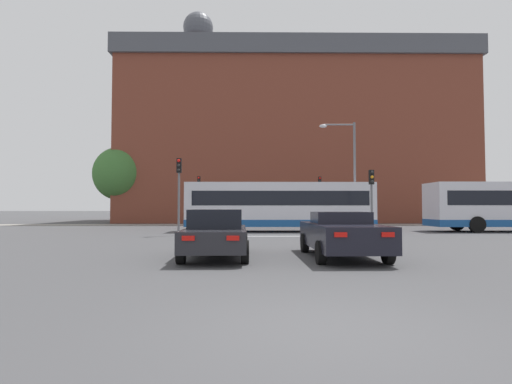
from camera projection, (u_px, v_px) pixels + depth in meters
ground_plane at (327, 330)px, 4.94m from camera, size 400.00×400.00×0.00m
stop_line_strip at (269, 236)px, 21.36m from camera, size 8.14×0.30×0.01m
far_pavement at (262, 225)px, 35.84m from camera, size 69.04×2.50×0.01m
brick_civic_building at (290, 140)px, 47.16m from camera, size 37.55×16.48×24.83m
car_saloon_left at (216, 233)px, 12.18m from camera, size 2.04×4.52×1.47m
car_roadster_right at (341, 234)px, 12.21m from camera, size 2.10×4.77×1.39m
bus_crossing_lead at (279, 205)px, 25.71m from camera, size 11.91×2.68×3.12m
traffic_light_near_right at (372, 191)px, 22.00m from camera, size 0.26×0.31×3.62m
traffic_light_near_left at (179, 184)px, 21.84m from camera, size 0.26×0.31×4.24m
traffic_light_far_left at (199, 192)px, 34.93m from camera, size 0.26×0.31×4.30m
traffic_light_far_right at (320, 193)px, 35.09m from camera, size 0.26×0.31×4.28m
street_lamp_junction at (348, 164)px, 26.53m from camera, size 2.42×0.36×7.24m
pedestrian_waiting at (306, 214)px, 35.66m from camera, size 0.40×0.45×1.71m
tree_by_building at (119, 174)px, 40.19m from camera, size 5.06×5.06×7.64m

